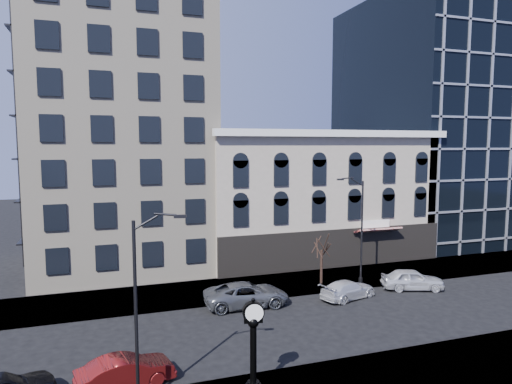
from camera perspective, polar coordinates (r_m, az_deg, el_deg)
name	(u,v)px	position (r m, az deg, el deg)	size (l,w,h in m)	color
ground	(246,332)	(28.56, -1.28, -17.13)	(160.00, 160.00, 0.00)	black
sidewalk_far	(214,291)	(35.77, -5.22, -12.23)	(160.00, 6.00, 0.12)	gray
cream_tower	(118,54)	(44.75, -16.85, 16.13)	(15.90, 15.40, 42.50)	beige
victorian_row	(313,197)	(45.83, 7.08, -0.64)	(22.60, 11.19, 12.50)	#B1A392
glass_office	(444,122)	(60.93, 22.39, 8.10)	(20.00, 20.15, 28.00)	black
street_clock	(253,351)	(21.26, -0.34, -19.28)	(1.00, 1.00, 4.42)	black
street_lamp_near	(150,258)	(19.60, -13.16, -8.09)	(2.15, 0.71, 8.43)	black
street_lamp_far	(355,202)	(36.97, 12.27, -1.21)	(2.25, 0.55, 8.70)	black
bare_tree_far	(322,243)	(36.92, 8.22, -6.32)	(2.54, 2.54, 4.36)	#2E1E17
car_near_b	(126,372)	(23.43, -15.98, -20.79)	(1.55, 4.44, 1.46)	maroon
car_far_a	(247,295)	(32.47, -1.19, -12.70)	(2.72, 5.89, 1.64)	#595B60
car_far_b	(348,289)	(34.70, 11.43, -11.86)	(1.85, 4.56, 1.32)	silver
car_far_c	(412,279)	(37.98, 18.95, -10.28)	(1.88, 4.69, 1.60)	silver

